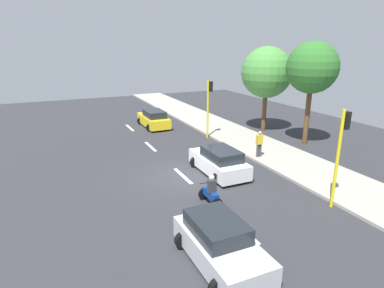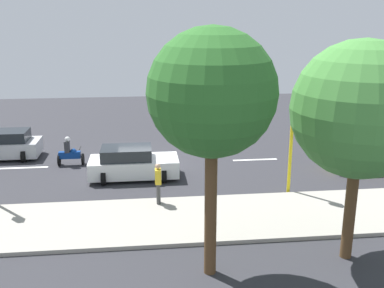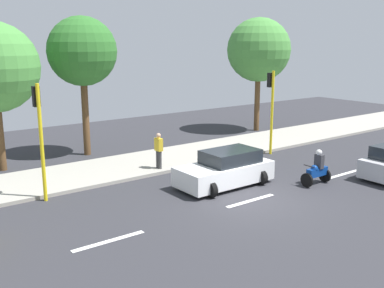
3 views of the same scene
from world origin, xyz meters
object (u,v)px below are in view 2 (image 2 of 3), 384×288
object	(u,v)px
car_yellow_cab	(371,155)
pedestrian_near_signal	(158,182)
traffic_light_corner	(293,129)
motorcycle	(70,153)
street_tree_center	(212,94)
street_tree_south	(360,110)
car_white	(132,163)
car_silver	(3,145)

from	to	relation	value
car_yellow_cab	pedestrian_near_signal	size ratio (longest dim) A/B	2.50
traffic_light_corner	car_yellow_cab	bearing A→B (deg)	118.64
motorcycle	pedestrian_near_signal	xyz separation A→B (m)	(5.73, 4.32, 0.42)
car_yellow_cab	street_tree_center	xyz separation A→B (m)	(8.56, -9.45, 4.76)
pedestrian_near_signal	street_tree_south	size ratio (longest dim) A/B	0.24
motorcycle	car_white	bearing A→B (deg)	55.38
car_silver	street_tree_center	bearing A→B (deg)	37.23
car_white	pedestrian_near_signal	distance (m)	3.69
car_white	motorcycle	bearing A→B (deg)	-124.62
pedestrian_near_signal	street_tree_south	distance (m)	8.36
car_silver	pedestrian_near_signal	size ratio (longest dim) A/B	2.37
pedestrian_near_signal	street_tree_center	size ratio (longest dim) A/B	0.23
street_tree_center	traffic_light_corner	bearing A→B (deg)	143.09
car_white	street_tree_south	world-z (taller)	street_tree_south
traffic_light_corner	street_tree_south	bearing A→B (deg)	1.83
car_yellow_cab	pedestrian_near_signal	xyz separation A→B (m)	(3.49, -10.80, 0.35)
traffic_light_corner	motorcycle	bearing A→B (deg)	-116.76
car_silver	street_tree_center	world-z (taller)	street_tree_center
pedestrian_near_signal	traffic_light_corner	distance (m)	6.02
street_tree_center	car_yellow_cab	bearing A→B (deg)	132.16
car_yellow_cab	street_tree_center	size ratio (longest dim) A/B	0.58
motorcycle	traffic_light_corner	bearing A→B (deg)	63.24
traffic_light_corner	street_tree_center	distance (m)	7.64
car_white	car_yellow_cab	bearing A→B (deg)	89.91
car_silver	car_yellow_cab	xyz separation A→B (m)	(3.86, 18.88, 0.00)
street_tree_center	car_silver	bearing A→B (deg)	-142.77
car_silver	car_white	xyz separation A→B (m)	(3.84, 6.98, 0.00)
car_white	pedestrian_near_signal	world-z (taller)	pedestrian_near_signal
pedestrian_near_signal	traffic_light_corner	bearing A→B (deg)	96.94
motorcycle	street_tree_center	bearing A→B (deg)	27.71
car_yellow_cab	street_tree_south	bearing A→B (deg)	-31.37
traffic_light_corner	car_silver	bearing A→B (deg)	-115.82
car_silver	car_white	bearing A→B (deg)	61.19
pedestrian_near_signal	street_tree_south	world-z (taller)	street_tree_south
motorcycle	pedestrian_near_signal	size ratio (longest dim) A/B	0.91
car_white	motorcycle	xyz separation A→B (m)	(-2.22, -3.22, -0.07)
street_tree_south	car_white	bearing A→B (deg)	-139.54
car_white	street_tree_south	size ratio (longest dim) A/B	0.61
car_white	street_tree_south	distance (m)	11.47
pedestrian_near_signal	street_tree_center	world-z (taller)	street_tree_center
pedestrian_near_signal	car_white	bearing A→B (deg)	-162.61
motorcycle	street_tree_south	bearing A→B (deg)	44.44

